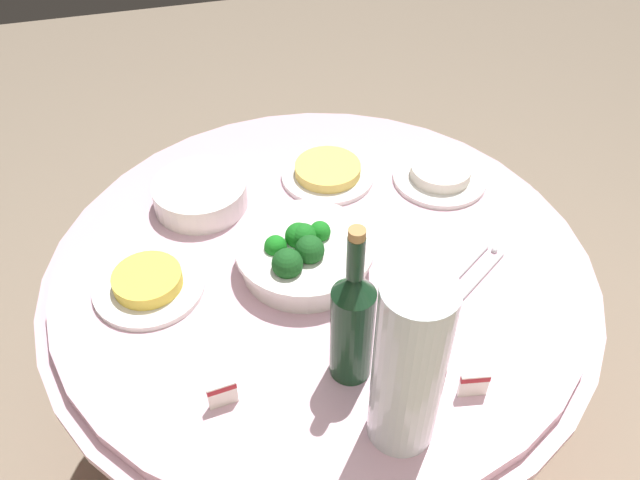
% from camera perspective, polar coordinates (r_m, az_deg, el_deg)
% --- Properties ---
extents(ground_plane, '(6.00, 6.00, 0.00)m').
position_cam_1_polar(ground_plane, '(1.99, -0.00, -16.79)').
color(ground_plane, gray).
extents(buffet_table, '(1.16, 1.16, 0.74)m').
position_cam_1_polar(buffet_table, '(1.67, -0.00, -10.39)').
color(buffet_table, maroon).
rests_on(buffet_table, ground_plane).
extents(broccoli_bowl, '(0.28, 0.28, 0.11)m').
position_cam_1_polar(broccoli_bowl, '(1.34, -1.40, -1.18)').
color(broccoli_bowl, white).
rests_on(broccoli_bowl, buffet_table).
extents(plate_stack, '(0.21, 0.21, 0.06)m').
position_cam_1_polar(plate_stack, '(1.52, -10.18, 3.87)').
color(plate_stack, white).
rests_on(plate_stack, buffet_table).
extents(wine_bottle, '(0.07, 0.07, 0.34)m').
position_cam_1_polar(wine_bottle, '(1.11, 2.78, -7.04)').
color(wine_bottle, '#173720').
rests_on(wine_bottle, buffet_table).
extents(decorative_fruit_vase, '(0.11, 0.11, 0.34)m').
position_cam_1_polar(decorative_fruit_vase, '(1.03, 7.50, -11.35)').
color(decorative_fruit_vase, silver).
rests_on(decorative_fruit_vase, buffet_table).
extents(serving_tongs, '(0.16, 0.13, 0.01)m').
position_cam_1_polar(serving_tongs, '(1.40, 13.23, -2.46)').
color(serving_tongs, silver).
rests_on(serving_tongs, buffet_table).
extents(food_plate_noodles, '(0.22, 0.22, 0.04)m').
position_cam_1_polar(food_plate_noodles, '(1.59, 0.66, 5.80)').
color(food_plate_noodles, white).
rests_on(food_plate_noodles, buffet_table).
extents(food_plate_fried_egg, '(0.22, 0.22, 0.04)m').
position_cam_1_polar(food_plate_fried_egg, '(1.36, -14.43, -3.74)').
color(food_plate_fried_egg, white).
rests_on(food_plate_fried_egg, buffet_table).
extents(food_plate_rice, '(0.22, 0.22, 0.04)m').
position_cam_1_polar(food_plate_rice, '(1.60, 10.21, 5.50)').
color(food_plate_rice, white).
rests_on(food_plate_rice, buffet_table).
extents(label_placard_front, '(0.05, 0.01, 0.05)m').
position_cam_1_polar(label_placard_front, '(1.16, -8.34, -12.84)').
color(label_placard_front, white).
rests_on(label_placard_front, buffet_table).
extents(label_placard_mid, '(0.05, 0.02, 0.05)m').
position_cam_1_polar(label_placard_mid, '(1.18, 13.01, -11.86)').
color(label_placard_mid, white).
rests_on(label_placard_mid, buffet_table).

